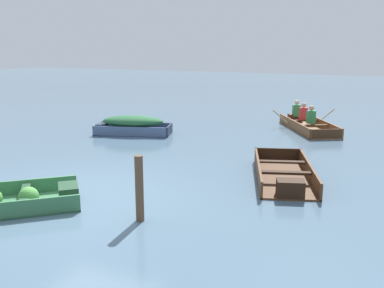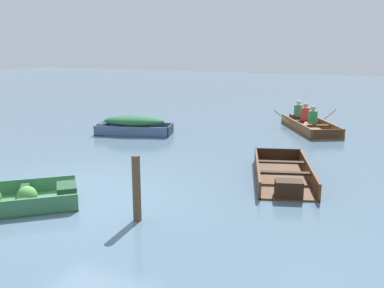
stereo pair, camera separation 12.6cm
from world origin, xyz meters
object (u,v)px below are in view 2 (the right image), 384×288
object	(u,v)px
dinghy_green_foreground	(10,200)
skiff_slate_blue_near_moored	(133,124)
skiff_dark_varnish_mid_moored	(283,175)
rowboat_wooden_brown_with_crew	(308,123)
mooring_post	(137,188)

from	to	relation	value
dinghy_green_foreground	skiff_slate_blue_near_moored	xyz separation A→B (m)	(-1.64, 6.68, 0.23)
skiff_dark_varnish_mid_moored	rowboat_wooden_brown_with_crew	xyz separation A→B (m)	(-0.68, 6.43, 0.08)
dinghy_green_foreground	skiff_slate_blue_near_moored	size ratio (longest dim) A/B	1.06
rowboat_wooden_brown_with_crew	skiff_slate_blue_near_moored	bearing A→B (deg)	-145.81
skiff_slate_blue_near_moored	rowboat_wooden_brown_with_crew	bearing A→B (deg)	34.19
dinghy_green_foreground	mooring_post	world-z (taller)	mooring_post
skiff_slate_blue_near_moored	skiff_dark_varnish_mid_moored	bearing A→B (deg)	-26.66
skiff_slate_blue_near_moored	mooring_post	xyz separation A→B (m)	(4.12, -6.19, 0.21)
skiff_slate_blue_near_moored	dinghy_green_foreground	bearing A→B (deg)	-76.20
mooring_post	rowboat_wooden_brown_with_crew	bearing A→B (deg)	83.92
rowboat_wooden_brown_with_crew	mooring_post	world-z (taller)	mooring_post
dinghy_green_foreground	skiff_slate_blue_near_moored	world-z (taller)	skiff_slate_blue_near_moored
skiff_dark_varnish_mid_moored	rowboat_wooden_brown_with_crew	bearing A→B (deg)	96.07
mooring_post	skiff_dark_varnish_mid_moored	bearing A→B (deg)	62.26
dinghy_green_foreground	mooring_post	bearing A→B (deg)	11.10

